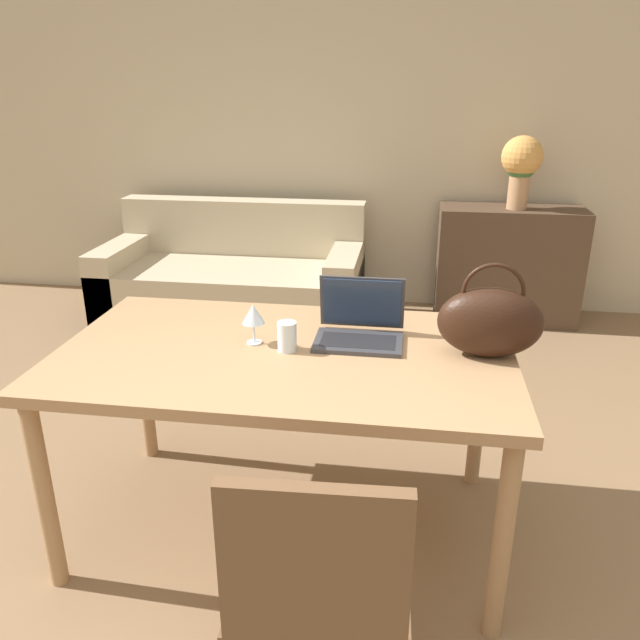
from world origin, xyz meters
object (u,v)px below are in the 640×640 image
chair (320,585)px  wine_glass (253,315)px  flower_vase (521,163)px  handbag (490,321)px  couch (235,281)px  laptop (360,323)px  drinking_glass (287,336)px

chair → wine_glass: wine_glass is taller
flower_vase → handbag: bearing=-100.0°
flower_vase → chair: bearing=-105.1°
couch → laptop: (1.08, -2.06, 0.54)m
couch → laptop: laptop is taller
chair → drinking_glass: size_ratio=8.31×
chair → flower_vase: flower_vase is taller
wine_glass → flower_vase: size_ratio=0.30×
chair → flower_vase: bearing=72.2°
drinking_glass → flower_vase: flower_vase is taller
laptop → drinking_glass: size_ratio=2.98×
chair → laptop: 1.00m
laptop → handbag: size_ratio=0.89×
couch → handbag: 2.71m
couch → drinking_glass: bearing=-69.2°
wine_glass → flower_vase: 2.72m
handbag → chair: bearing=-118.1°
chair → flower_vase: size_ratio=1.80×
handbag → wine_glass: bearing=-179.2°
couch → laptop: size_ratio=5.79×
chair → laptop: bearing=86.9°
drinking_glass → flower_vase: bearing=65.6°
drinking_glass → laptop: bearing=31.5°
laptop → handbag: 0.46m
handbag → flower_vase: flower_vase is taller
chair → handbag: (0.45, 0.85, 0.39)m
laptop → drinking_glass: laptop is taller
handbag → flower_vase: (0.42, 2.40, 0.24)m
chair → couch: size_ratio=0.48×
wine_glass → handbag: (0.82, 0.01, 0.02)m
chair → wine_glass: size_ratio=5.91×
drinking_glass → wine_glass: size_ratio=0.71×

